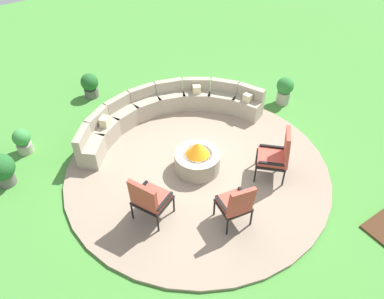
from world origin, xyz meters
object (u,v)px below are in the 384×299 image
at_px(potted_plant_3, 23,140).
at_px(lounge_chair_back_left, 277,154).
at_px(lounge_chair_front_right, 236,203).
at_px(fire_pit, 197,159).
at_px(potted_plant_2, 285,89).
at_px(potted_plant_0, 2,169).
at_px(curved_stone_bench, 165,111).
at_px(potted_plant_1, 90,84).
at_px(lounge_chair_front_left, 149,198).

bearing_deg(potted_plant_3, lounge_chair_back_left, -42.76).
bearing_deg(lounge_chair_front_right, fire_pit, 89.55).
distance_m(fire_pit, potted_plant_2, 3.40).
relative_size(lounge_chair_front_right, potted_plant_0, 1.38).
distance_m(curved_stone_bench, potted_plant_3, 3.25).
relative_size(curved_stone_bench, potted_plant_0, 6.22).
xyz_separation_m(potted_plant_1, potted_plant_2, (4.00, -3.10, 0.05)).
distance_m(fire_pit, lounge_chair_back_left, 1.62).
xyz_separation_m(curved_stone_bench, lounge_chair_back_left, (0.89, -2.85, 0.27)).
bearing_deg(curved_stone_bench, potted_plant_0, 178.54).
xyz_separation_m(fire_pit, potted_plant_3, (-2.82, 2.67, -0.01)).
height_order(lounge_chair_front_left, potted_plant_1, lounge_chair_front_left).
bearing_deg(lounge_chair_front_left, fire_pit, 86.55).
distance_m(fire_pit, potted_plant_3, 3.89).
distance_m(lounge_chair_front_right, potted_plant_3, 4.95).
height_order(lounge_chair_front_left, potted_plant_2, lounge_chair_front_left).
xyz_separation_m(lounge_chair_front_right, lounge_chair_back_left, (1.46, 0.50, 0.04)).
relative_size(potted_plant_1, potted_plant_3, 1.10).
height_order(fire_pit, potted_plant_0, fire_pit).
relative_size(lounge_chair_front_left, potted_plant_3, 1.74).
xyz_separation_m(lounge_chair_front_left, potted_plant_0, (-1.97, 2.49, -0.21)).
bearing_deg(curved_stone_bench, lounge_chair_back_left, -72.58).
distance_m(potted_plant_2, potted_plant_3, 6.39).
xyz_separation_m(lounge_chair_front_left, potted_plant_1, (0.76, 4.52, -0.24)).
distance_m(fire_pit, lounge_chair_front_left, 1.60).
bearing_deg(lounge_chair_back_left, potted_plant_0, 102.29).
bearing_deg(potted_plant_3, curved_stone_bench, -15.56).
bearing_deg(lounge_chair_back_left, curved_stone_bench, 62.15).
height_order(lounge_chair_front_right, potted_plant_0, lounge_chair_front_right).
bearing_deg(fire_pit, potted_plant_1, 100.15).
bearing_deg(lounge_chair_front_right, potted_plant_3, 130.29).
distance_m(curved_stone_bench, lounge_chair_back_left, 3.00).
height_order(lounge_chair_back_left, potted_plant_0, lounge_chair_back_left).
bearing_deg(potted_plant_0, potted_plant_1, 36.62).
height_order(fire_pit, lounge_chair_front_left, lounge_chair_front_left).
relative_size(lounge_chair_front_right, potted_plant_2, 1.36).
height_order(curved_stone_bench, lounge_chair_front_right, lounge_chair_front_right).
distance_m(lounge_chair_back_left, potted_plant_3, 5.48).
distance_m(fire_pit, potted_plant_0, 3.92).
relative_size(lounge_chair_back_left, potted_plant_1, 1.73).
distance_m(fire_pit, potted_plant_1, 3.99).
relative_size(lounge_chair_front_right, potted_plant_3, 1.66).
bearing_deg(lounge_chair_front_right, lounge_chair_back_left, 28.10).
bearing_deg(lounge_chair_front_right, potted_plant_1, 103.67).
bearing_deg(fire_pit, lounge_chair_front_right, -99.47).
xyz_separation_m(potted_plant_0, potted_plant_2, (6.73, -1.07, 0.02)).
xyz_separation_m(fire_pit, potted_plant_2, (3.30, 0.82, 0.08)).
xyz_separation_m(lounge_chair_front_left, potted_plant_2, (4.76, 1.42, -0.19)).
bearing_deg(potted_plant_1, fire_pit, -79.85).
xyz_separation_m(curved_stone_bench, lounge_chair_front_right, (-0.56, -3.35, 0.24)).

